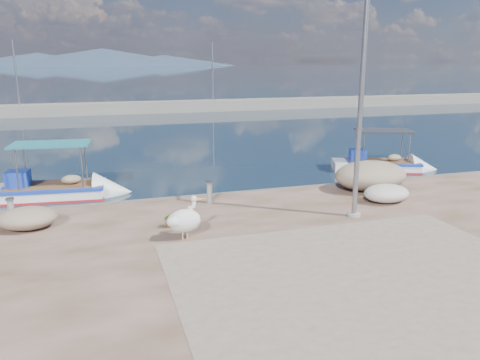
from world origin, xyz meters
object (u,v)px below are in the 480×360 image
boat_right (381,167)px  lamp_post (360,115)px  boat_left (54,192)px  bollard_near (210,191)px  pelican (185,220)px

boat_right → lamp_post: size_ratio=0.76×
boat_left → bollard_near: bearing=-31.3°
boat_left → bollard_near: size_ratio=7.24×
boat_left → boat_right: 15.68m
lamp_post → boat_left: bearing=144.1°
boat_right → boat_left: bearing=-158.7°
pelican → bollard_near: (1.50, 3.25, -0.16)m
boat_right → lamp_post: 10.14m
lamp_post → bollard_near: size_ratio=8.99×
boat_left → pelican: 8.54m
bollard_near → lamp_post: bearing=-34.3°
boat_right → lamp_post: (-5.94, -7.38, 3.61)m
pelican → lamp_post: size_ratio=0.18×
boat_right → bollard_near: bearing=-135.8°
boat_left → lamp_post: lamp_post is taller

